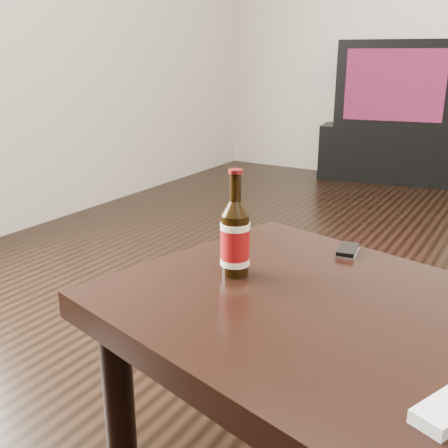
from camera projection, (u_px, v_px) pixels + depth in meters
The scene contains 5 objects.
tv_stand at pixel (390, 152), 4.19m from camera, with size 1.05×0.53×0.42m, color black.
tv at pixel (397, 84), 4.02m from camera, with size 0.93×0.67×0.64m.
coffee_table at pixel (397, 363), 0.98m from camera, with size 1.36×0.99×0.46m.
beer_bottle at pixel (235, 239), 1.20m from camera, with size 0.08×0.08×0.25m.
phone at pixel (348, 251), 1.35m from camera, with size 0.06×0.10×0.02m.
Camera 1 is at (-0.04, -1.22, 0.95)m, focal length 42.00 mm.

